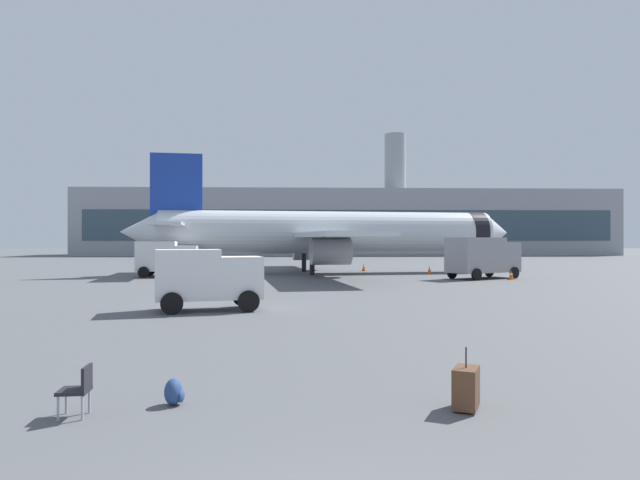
% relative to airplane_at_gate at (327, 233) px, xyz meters
% --- Properties ---
extents(airplane_at_gate, '(35.75, 32.36, 10.50)m').
position_rel_airplane_at_gate_xyz_m(airplane_at_gate, '(0.00, 0.00, 0.00)').
color(airplane_at_gate, silver).
rests_on(airplane_at_gate, ground).
extents(service_truck, '(4.95, 2.83, 2.90)m').
position_rel_airplane_at_gate_xyz_m(service_truck, '(-13.34, -4.53, -2.05)').
color(service_truck, white).
rests_on(service_truck, ground).
extents(fuel_truck, '(6.40, 5.04, 3.20)m').
position_rel_airplane_at_gate_xyz_m(fuel_truck, '(11.74, -7.53, -1.88)').
color(fuel_truck, gray).
rests_on(fuel_truck, ground).
extents(cargo_van, '(4.73, 3.13, 2.60)m').
position_rel_airplane_at_gate_xyz_m(cargo_van, '(-6.48, -26.53, -2.21)').
color(cargo_van, white).
rests_on(cargo_van, ground).
extents(safety_cone_near, '(0.44, 0.44, 0.83)m').
position_rel_airplane_at_gate_xyz_m(safety_cone_near, '(-7.89, -12.70, -3.24)').
color(safety_cone_near, '#F2590C').
rests_on(safety_cone_near, ground).
extents(safety_cone_mid, '(0.44, 0.44, 0.74)m').
position_rel_airplane_at_gate_xyz_m(safety_cone_mid, '(3.74, 3.53, -3.29)').
color(safety_cone_mid, '#F2590C').
rests_on(safety_cone_mid, ground).
extents(safety_cone_far, '(0.44, 0.44, 0.74)m').
position_rel_airplane_at_gate_xyz_m(safety_cone_far, '(13.49, -8.84, -3.29)').
color(safety_cone_far, '#F2590C').
rests_on(safety_cone_far, ground).
extents(safety_cone_outer, '(0.44, 0.44, 0.71)m').
position_rel_airplane_at_gate_xyz_m(safety_cone_outer, '(8.93, -1.80, -3.31)').
color(safety_cone_outer, '#F2590C').
rests_on(safety_cone_outer, ground).
extents(rolling_suitcase, '(0.64, 0.75, 1.10)m').
position_rel_airplane_at_gate_xyz_m(rolling_suitcase, '(0.34, -40.70, -3.27)').
color(rolling_suitcase, brown).
rests_on(rolling_suitcase, ground).
extents(traveller_backpack, '(0.36, 0.40, 0.48)m').
position_rel_airplane_at_gate_xyz_m(traveller_backpack, '(-4.86, -40.22, -3.42)').
color(traveller_backpack, navy).
rests_on(traveller_backpack, ground).
extents(gate_chair, '(0.51, 0.51, 0.86)m').
position_rel_airplane_at_gate_xyz_m(gate_chair, '(-6.33, -40.83, -3.16)').
color(gate_chair, black).
rests_on(gate_chair, ground).
extents(terminal_building, '(106.42, 18.03, 25.02)m').
position_rel_airplane_at_gate_xyz_m(terminal_building, '(7.54, 64.48, 2.97)').
color(terminal_building, gray).
rests_on(terminal_building, ground).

